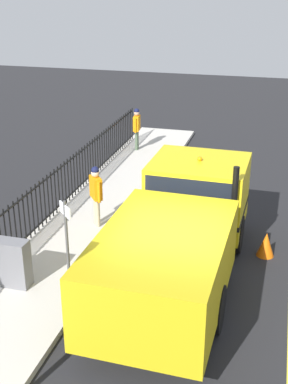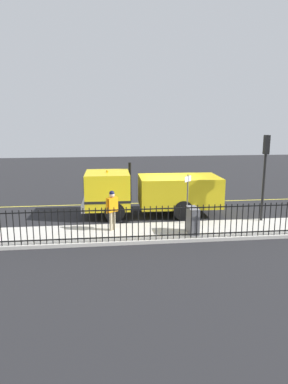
{
  "view_description": "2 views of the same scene",
  "coord_description": "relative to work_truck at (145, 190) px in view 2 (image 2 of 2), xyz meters",
  "views": [
    {
      "loc": [
        -1.77,
        8.83,
        6.36
      ],
      "look_at": [
        1.21,
        -2.02,
        1.66
      ],
      "focal_mm": 47.53,
      "sensor_mm": 36.0,
      "label": 1
    },
    {
      "loc": [
        16.77,
        -3.25,
        4.71
      ],
      "look_at": [
        0.95,
        -1.36,
        1.37
      ],
      "focal_mm": 32.06,
      "sensor_mm": 36.0,
      "label": 2
    }
  ],
  "objects": [
    {
      "name": "traffic_light_near",
      "position": [
        2.04,
        5.24,
        1.65
      ],
      "size": [
        0.32,
        0.24,
        3.93
      ],
      "rotation": [
        0.0,
        0.0,
        3.04
      ],
      "color": "black",
      "rests_on": "sidewalk_slab"
    },
    {
      "name": "utility_cabinet",
      "position": [
        3.47,
        1.57,
        -0.6
      ],
      "size": [
        0.84,
        0.38,
        1.08
      ],
      "primitive_type": "cube",
      "color": "slate",
      "rests_on": "sidewalk_slab"
    },
    {
      "name": "worker_standing",
      "position": [
        2.7,
        -1.7,
        -0.1
      ],
      "size": [
        0.47,
        0.52,
        1.71
      ],
      "rotation": [
        0.0,
        0.0,
        2.24
      ],
      "color": "orange",
      "rests_on": "sidewalk_slab"
    },
    {
      "name": "work_truck",
      "position": [
        0.0,
        0.0,
        0.0
      ],
      "size": [
        2.53,
        6.88,
        2.56
      ],
      "rotation": [
        0.0,
        0.0,
        3.12
      ],
      "color": "yellow",
      "rests_on": "ground"
    },
    {
      "name": "street_sign",
      "position": [
        2.05,
        1.68,
        0.25
      ],
      "size": [
        0.38,
        0.37,
        2.23
      ],
      "color": "#4C4C4C",
      "rests_on": "sidewalk_slab"
    },
    {
      "name": "sidewalk_slab",
      "position": [
        3.01,
        1.23,
        -1.21
      ],
      "size": [
        2.42,
        25.89,
        0.14
      ],
      "primitive_type": "cube",
      "color": "beige",
      "rests_on": "ground"
    },
    {
      "name": "lane_marking",
      "position": [
        -2.5,
        1.23,
        -1.28
      ],
      "size": [
        0.12,
        23.3,
        0.01
      ],
      "primitive_type": "cube",
      "color": "yellow",
      "rests_on": "ground"
    },
    {
      "name": "ground_plane",
      "position": [
        -0.1,
        1.23,
        -1.28
      ],
      "size": [
        56.96,
        56.96,
        0.0
      ],
      "primitive_type": "plane",
      "color": "#232326",
      "rests_on": "ground"
    },
    {
      "name": "iron_fence",
      "position": [
        4.09,
        1.23,
        -0.46
      ],
      "size": [
        0.04,
        22.04,
        1.35
      ],
      "color": "black",
      "rests_on": "sidewalk_slab"
    },
    {
      "name": "traffic_cone",
      "position": [
        -1.85,
        -1.46,
        -0.97
      ],
      "size": [
        0.43,
        0.43,
        0.62
      ],
      "primitive_type": "cone",
      "color": "orange",
      "rests_on": "ground"
    }
  ]
}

